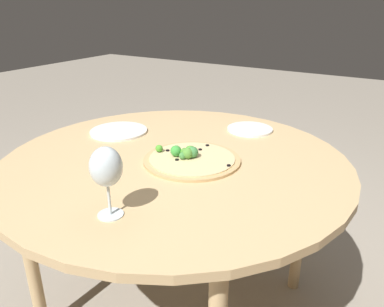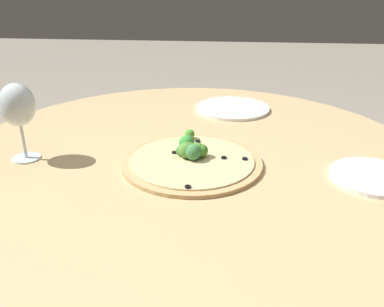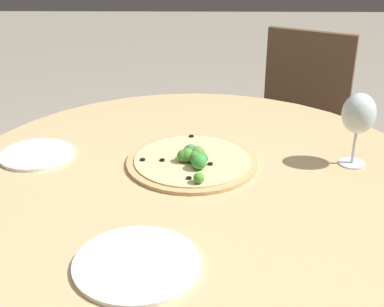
{
  "view_description": "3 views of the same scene",
  "coord_description": "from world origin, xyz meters",
  "views": [
    {
      "loc": [
        -0.73,
        1.06,
        1.27
      ],
      "look_at": [
        -0.07,
        -0.01,
        0.75
      ],
      "focal_mm": 35.0,
      "sensor_mm": 36.0,
      "label": 1
    },
    {
      "loc": [
        -1.04,
        -0.09,
        1.19
      ],
      "look_at": [
        -0.07,
        -0.01,
        0.75
      ],
      "focal_mm": 40.0,
      "sensor_mm": 36.0,
      "label": 2
    },
    {
      "loc": [
        1.22,
        0.01,
        1.37
      ],
      "look_at": [
        -0.07,
        -0.01,
        0.75
      ],
      "focal_mm": 50.0,
      "sensor_mm": 36.0,
      "label": 3
    }
  ],
  "objects": [
    {
      "name": "dining_table",
      "position": [
        0.0,
        0.0,
        0.66
      ],
      "size": [
        1.29,
        1.29,
        0.72
      ],
      "color": "tan",
      "rests_on": "ground_plane"
    },
    {
      "name": "wine_glass",
      "position": [
        -0.07,
        0.42,
        0.87
      ],
      "size": [
        0.09,
        0.09,
        0.2
      ],
      "color": "silver",
      "rests_on": "dining_table"
    },
    {
      "name": "plate_near",
      "position": [
        -0.11,
        -0.44,
        0.73
      ],
      "size": [
        0.2,
        0.2,
        0.01
      ],
      "color": "white",
      "rests_on": "dining_table"
    },
    {
      "name": "pizza",
      "position": [
        -0.06,
        -0.01,
        0.74
      ],
      "size": [
        0.35,
        0.35,
        0.05
      ],
      "color": "tan",
      "rests_on": "dining_table"
    },
    {
      "name": "plate_far",
      "position": [
        0.38,
        -0.11,
        0.73
      ],
      "size": [
        0.25,
        0.25,
        0.01
      ],
      "color": "white",
      "rests_on": "dining_table"
    }
  ]
}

